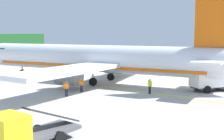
{
  "coord_description": "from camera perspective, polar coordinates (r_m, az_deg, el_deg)",
  "views": [
    {
      "loc": [
        -13.53,
        -5.35,
        7.01
      ],
      "look_at": [
        16.98,
        19.06,
        2.26
      ],
      "focal_mm": 48.09,
      "sensor_mm": 36.0,
      "label": 1
    }
  ],
  "objects": [
    {
      "name": "crew_loader_right",
      "position": [
        36.36,
        -5.83,
        -2.68
      ],
      "size": [
        0.36,
        0.6,
        1.64
      ],
      "color": "#191E33",
      "rests_on": "ground"
    },
    {
      "name": "crew_supervisor",
      "position": [
        33.94,
        -8.69,
        -3.26
      ],
      "size": [
        0.52,
        0.46,
        1.78
      ],
      "color": "#191E33",
      "rests_on": "ground"
    },
    {
      "name": "service_truck_fuel",
      "position": [
        19.12,
        -16.64,
        -11.11
      ],
      "size": [
        6.26,
        2.48,
        2.58
      ],
      "color": "yellow",
      "rests_on": "ground"
    },
    {
      "name": "airliner_foreground",
      "position": [
        42.96,
        -2.95,
        2.08
      ],
      "size": [
        34.46,
        41.45,
        11.9
      ],
      "color": "silver",
      "rests_on": "ground"
    },
    {
      "name": "service_truck_baggage",
      "position": [
        39.26,
        19.49,
        -1.38
      ],
      "size": [
        6.74,
        5.55,
        2.91
      ],
      "color": "white",
      "rests_on": "ground"
    },
    {
      "name": "crew_loader_left",
      "position": [
        35.26,
        7.19,
        -2.84
      ],
      "size": [
        0.31,
        0.62,
        1.79
      ],
      "color": "#191E33",
      "rests_on": "ground"
    },
    {
      "name": "apron_guide_line",
      "position": [
        39.17,
        0.16,
        -3.37
      ],
      "size": [
        0.3,
        60.0,
        0.01
      ],
      "primitive_type": "cube",
      "color": "yellow",
      "rests_on": "ground"
    }
  ]
}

